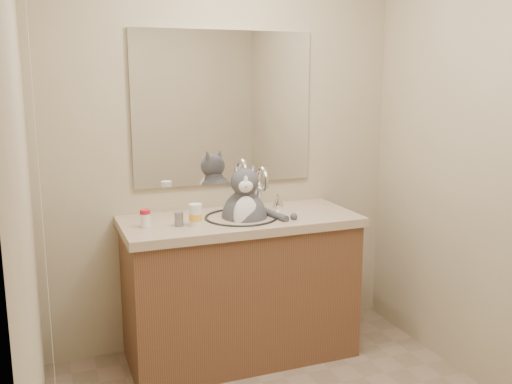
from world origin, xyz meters
The scene contains 8 objects.
room centered at (0.00, 0.00, 1.20)m, with size 2.22×2.52×2.42m.
vanity centered at (0.00, 0.96, 0.44)m, with size 1.34×0.59×1.12m.
mirror centered at (0.00, 1.24, 1.45)m, with size 1.10×0.02×0.90m, color white.
shower_curtain centered at (-1.05, 0.10, 1.03)m, with size 0.02×1.30×1.93m.
cat centered at (0.02, 0.94, 0.86)m, with size 0.36×0.37×0.52m.
pill_bottle_redcap centered at (-0.54, 0.93, 0.90)m, with size 0.07×0.07×0.10m.
pill_bottle_orange centered at (-0.29, 0.87, 0.91)m, with size 0.07×0.07×0.12m.
grey_canister centered at (-0.37, 0.89, 0.89)m, with size 0.05×0.05×0.08m.
Camera 1 is at (-1.05, -2.01, 1.64)m, focal length 40.00 mm.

